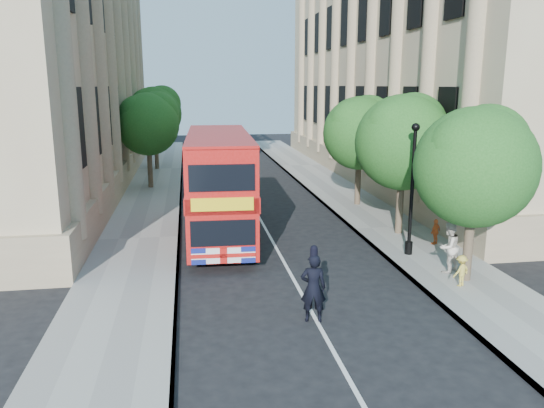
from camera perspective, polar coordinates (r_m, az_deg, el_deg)
name	(u,v)px	position (r m, az deg, el deg)	size (l,w,h in m)	color
ground	(324,334)	(15.03, 5.60, -13.76)	(120.00, 120.00, 0.00)	black
pavement_right	(389,228)	(25.66, 12.46, -2.56)	(3.50, 80.00, 0.12)	gray
pavement_left	(140,239)	(24.03, -14.06, -3.68)	(3.50, 80.00, 0.12)	gray
building_right	(430,51)	(40.91, 16.63, 15.45)	(12.00, 38.00, 18.00)	tan
building_left	(20,47)	(38.47, -25.46, 14.98)	(12.00, 38.00, 18.00)	tan
tree_right_near	(476,161)	(18.71, 21.10, 4.38)	(4.00, 4.00, 6.08)	#473828
tree_right_mid	(404,137)	(24.03, 14.01, 6.99)	(4.20, 4.20, 6.37)	#473828
tree_right_far	(360,129)	(29.64, 9.48, 7.95)	(4.00, 4.00, 6.15)	#473828
tree_left_far	(148,121)	(35.18, -13.16, 8.73)	(4.00, 4.00, 6.30)	#473828
tree_left_back	(155,111)	(43.14, -12.47, 9.79)	(4.20, 4.20, 6.65)	#473828
lamp_post	(412,195)	(21.23, 14.80, 0.95)	(0.32, 0.32, 5.16)	black
double_decker_bus	(219,182)	(23.27, -5.70, 2.33)	(2.99, 9.95, 4.55)	#B2100C
box_van	(223,203)	(24.01, -5.34, 0.10)	(2.35, 5.32, 2.99)	black
police_constable	(313,288)	(15.37, 4.46, -8.99)	(0.74, 0.48, 2.02)	black
woman_pedestrian	(449,247)	(19.92, 18.47, -4.43)	(0.89, 0.69, 1.83)	beige
child_a	(436,232)	(23.28, 17.19, -2.86)	(0.64, 0.26, 1.08)	orange
child_b	(461,271)	(18.81, 19.67, -6.76)	(0.69, 0.39, 1.06)	gold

